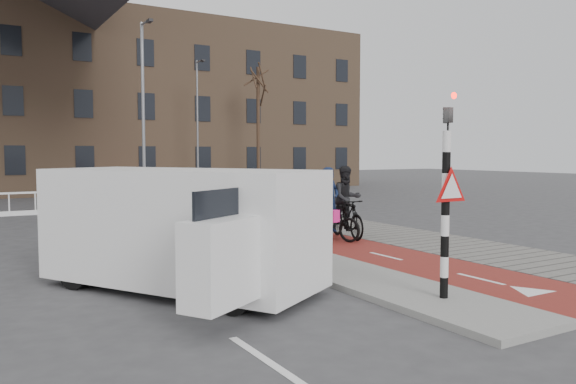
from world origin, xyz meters
TOP-DOWN VIEW (x-y plane):
  - ground at (0.00, 0.00)m, footprint 120.00×120.00m
  - bike_lane at (1.50, 10.00)m, footprint 2.50×60.00m
  - sidewalk at (4.30, 10.00)m, footprint 3.00×60.00m
  - curb_island at (-0.70, 4.00)m, footprint 1.80×16.00m
  - traffic_signal at (-0.60, -2.02)m, footprint 0.80×0.80m
  - bollard at (-0.27, 3.24)m, footprint 0.12×0.12m
  - cyclist_near at (1.79, 4.90)m, footprint 1.45×2.26m
  - cyclist_far at (2.45, 4.96)m, footprint 1.05×2.15m
  - van at (-4.15, 1.33)m, footprint 4.64×5.72m
  - railing at (-5.00, 17.00)m, footprint 28.00×0.10m
  - townhouse_row at (-3.00, 32.00)m, footprint 46.00×10.00m
  - tree_right at (9.08, 23.54)m, footprint 0.22×0.22m
  - streetlight_near at (-1.65, 12.36)m, footprint 0.12×0.12m
  - streetlight_right at (5.17, 24.23)m, footprint 0.12×0.12m

SIDE VIEW (x-z plane):
  - ground at x=0.00m, z-range 0.00..0.00m
  - bike_lane at x=1.50m, z-range 0.00..0.01m
  - sidewalk at x=4.30m, z-range 0.00..0.01m
  - curb_island at x=-0.70m, z-range 0.00..0.12m
  - railing at x=-5.00m, z-range -0.19..0.80m
  - bollard at x=-0.27m, z-range 0.12..0.95m
  - cyclist_near at x=1.79m, z-range -0.35..1.84m
  - cyclist_far at x=2.45m, z-range -0.18..2.03m
  - van at x=-4.15m, z-range 0.06..2.37m
  - traffic_signal at x=-0.60m, z-range 0.15..3.83m
  - streetlight_near at x=-1.65m, z-range 0.00..7.51m
  - tree_right at x=9.08m, z-range 0.00..8.13m
  - streetlight_right at x=5.17m, z-range 0.00..8.32m
  - townhouse_row at x=-3.00m, z-range -0.14..15.76m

